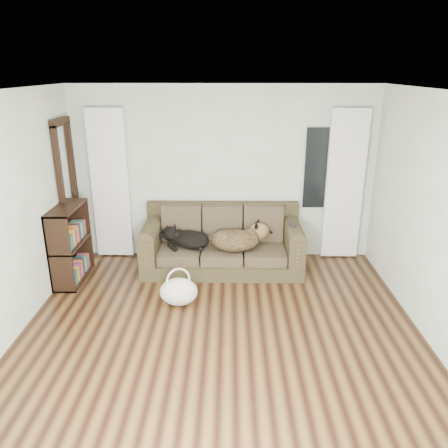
{
  "coord_description": "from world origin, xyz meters",
  "views": [
    {
      "loc": [
        0.1,
        -3.9,
        2.8
      ],
      "look_at": [
        0.02,
        1.6,
        0.83
      ],
      "focal_mm": 35.0,
      "sensor_mm": 36.0,
      "label": 1
    }
  ],
  "objects_px": {
    "bookshelf": "(71,246)",
    "sofa": "(222,240)",
    "dog_black_lab": "(188,238)",
    "tote_bag": "(179,293)",
    "dog_shepherd": "(238,240)"
  },
  "relations": [
    {
      "from": "dog_shepherd",
      "to": "tote_bag",
      "type": "xyz_separation_m",
      "value": [
        -0.76,
        -0.96,
        -0.33
      ]
    },
    {
      "from": "dog_black_lab",
      "to": "dog_shepherd",
      "type": "xyz_separation_m",
      "value": [
        0.72,
        -0.06,
        0.01
      ]
    },
    {
      "from": "dog_black_lab",
      "to": "bookshelf",
      "type": "height_order",
      "value": "bookshelf"
    },
    {
      "from": "dog_black_lab",
      "to": "sofa",
      "type": "bearing_deg",
      "value": 38.07
    },
    {
      "from": "tote_bag",
      "to": "dog_shepherd",
      "type": "bearing_deg",
      "value": 51.85
    },
    {
      "from": "tote_bag",
      "to": "bookshelf",
      "type": "relative_size",
      "value": 0.45
    },
    {
      "from": "sofa",
      "to": "bookshelf",
      "type": "distance_m",
      "value": 2.11
    },
    {
      "from": "dog_black_lab",
      "to": "tote_bag",
      "type": "distance_m",
      "value": 1.08
    },
    {
      "from": "sofa",
      "to": "dog_black_lab",
      "type": "bearing_deg",
      "value": -176.97
    },
    {
      "from": "dog_black_lab",
      "to": "dog_shepherd",
      "type": "bearing_deg",
      "value": 29.91
    },
    {
      "from": "dog_shepherd",
      "to": "tote_bag",
      "type": "distance_m",
      "value": 1.27
    },
    {
      "from": "tote_bag",
      "to": "bookshelf",
      "type": "bearing_deg",
      "value": 156.37
    },
    {
      "from": "sofa",
      "to": "dog_black_lab",
      "type": "distance_m",
      "value": 0.49
    },
    {
      "from": "sofa",
      "to": "tote_bag",
      "type": "relative_size",
      "value": 4.82
    },
    {
      "from": "bookshelf",
      "to": "sofa",
      "type": "bearing_deg",
      "value": 17.05
    }
  ]
}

